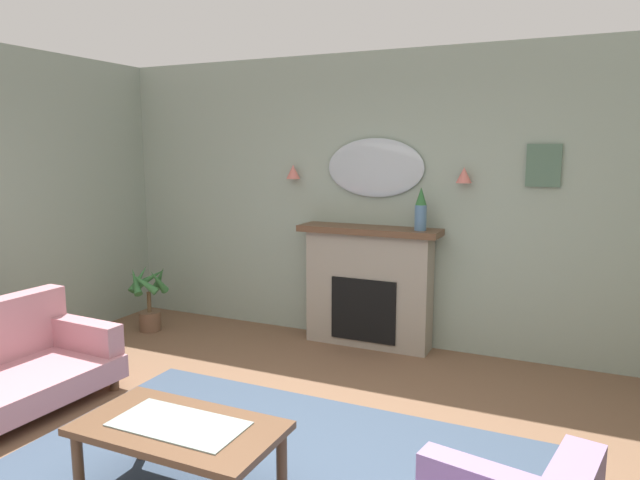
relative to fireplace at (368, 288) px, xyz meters
The scene contains 9 objects.
wall_back 0.90m from the fireplace, 38.85° to the left, with size 7.22×0.10×2.79m, color #93A393.
fireplace is the anchor object (origin of this frame).
mantel_vase_centre 0.93m from the fireplace, ahead, with size 0.11×0.11×0.39m.
wall_mirror 1.15m from the fireplace, 90.00° to the left, with size 0.96×0.06×0.56m, color #B2BCC6.
wall_sconce_left 1.38m from the fireplace, behind, with size 0.14×0.14×0.14m, color #D17066.
wall_sconce_right 1.38m from the fireplace, ahead, with size 0.14×0.14×0.14m, color #D17066.
framed_picture 1.91m from the fireplace, ahead, with size 0.28×0.03×0.36m, color #4C6B56.
coffee_table 2.80m from the fireplace, 91.13° to the right, with size 1.10×0.60×0.45m.
potted_plant_small_fern 2.31m from the fireplace, 166.78° to the right, with size 0.42×0.45×0.69m.
Camera 1 is at (1.55, -2.37, 1.89)m, focal length 32.32 mm.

